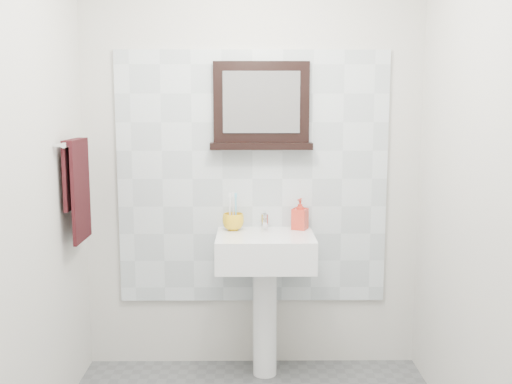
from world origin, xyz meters
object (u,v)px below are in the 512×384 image
hand_towel (77,182)px  soap_dispenser (300,214)px  pedestal_sink (265,266)px  toothbrush_cup (233,222)px  framed_mirror (261,108)px

hand_towel → soap_dispenser: bearing=11.8°
pedestal_sink → soap_dispenser: size_ratio=5.24×
toothbrush_cup → hand_towel: size_ratio=0.23×
toothbrush_cup → hand_towel: bearing=-164.2°
hand_towel → toothbrush_cup: bearing=15.8°
pedestal_sink → soap_dispenser: 0.37m
toothbrush_cup → framed_mirror: bearing=25.3°
soap_dispenser → framed_mirror: (-0.23, 0.06, 0.61)m
framed_mirror → toothbrush_cup: bearing=-154.7°
soap_dispenser → hand_towel: bearing=-143.9°
toothbrush_cup → hand_towel: 0.90m
pedestal_sink → framed_mirror: (-0.02, 0.19, 0.89)m
toothbrush_cup → soap_dispenser: bearing=3.2°
toothbrush_cup → soap_dispenser: (0.39, 0.02, 0.04)m
pedestal_sink → hand_towel: 1.14m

